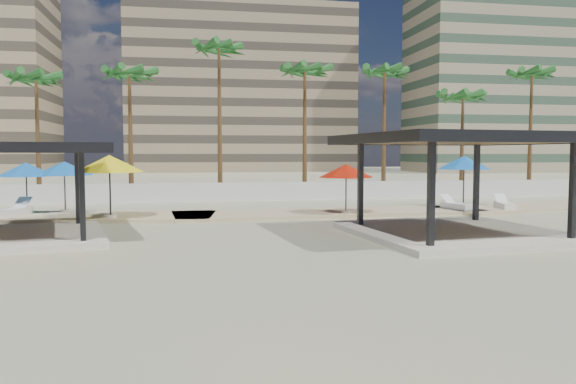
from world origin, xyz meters
name	(u,v)px	position (x,y,z in m)	size (l,w,h in m)	color
ground	(327,235)	(0.00, 0.00, 0.00)	(200.00, 200.00, 0.00)	tan
promenade	(328,212)	(2.00, 7.67, 0.06)	(44.45, 7.97, 0.24)	#C6B284
boundary_wall	(268,191)	(0.00, 16.00, 0.60)	(56.00, 0.30, 1.20)	silver
building_mid	(240,89)	(4.00, 78.00, 14.27)	(38.00, 16.00, 30.40)	#847259
building_east	(509,68)	(48.00, 66.00, 17.27)	(32.00, 15.00, 36.40)	gray
pavilion_central	(458,176)	(4.74, -1.28, 2.31)	(8.40, 8.40, 3.87)	beige
pavilion_west	(5,183)	(-11.74, 0.71, 2.09)	(8.20, 8.20, 3.50)	beige
umbrella_a	(26,170)	(-13.15, 8.72, 2.34)	(3.38, 3.38, 2.51)	beige
umbrella_b	(109,164)	(-8.79, 5.80, 2.66)	(3.82, 3.82, 2.89)	beige
umbrella_c	(346,171)	(2.43, 5.80, 2.27)	(3.03, 3.03, 2.43)	beige
umbrella_d	(464,163)	(10.30, 8.85, 2.60)	(3.40, 3.40, 2.82)	beige
umbrella_f	(64,168)	(-11.39, 8.92, 2.38)	(3.68, 3.68, 2.56)	beige
lounger_a	(14,211)	(-13.43, 7.61, 0.38)	(1.20, 2.27, 0.82)	white
lounger_b	(505,205)	(11.56, 6.68, 0.36)	(1.02, 2.01, 0.73)	white
lounger_c	(456,206)	(8.79, 6.75, 0.36)	(1.18, 2.05, 0.74)	white
palm_b	(36,84)	(-15.00, 18.70, 7.71)	(3.00, 3.00, 8.85)	brown
palm_c	(129,79)	(-9.00, 18.10, 8.06)	(3.00, 3.00, 9.22)	brown
palm_d	(219,55)	(-3.00, 18.90, 9.96)	(3.00, 3.00, 11.26)	brown
palm_e	(305,76)	(3.00, 18.40, 8.61)	(3.00, 3.00, 9.80)	brown
palm_f	(385,77)	(9.00, 18.60, 8.68)	(3.00, 3.00, 9.88)	brown
palm_g	(463,100)	(15.00, 18.20, 7.06)	(3.00, 3.00, 8.16)	brown
palm_h	(532,79)	(21.00, 18.80, 8.87)	(3.00, 3.00, 10.08)	brown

